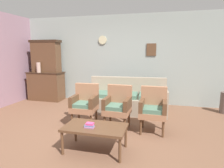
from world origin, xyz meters
TOP-DOWN VIEW (x-y plane):
  - ground_plane at (0.00, 0.00)m, footprint 7.68×7.68m
  - wall_back_with_decor at (0.00, 2.63)m, footprint 6.40×0.09m
  - side_cabinet at (-2.47, 2.25)m, footprint 1.16×0.55m
  - cabinet_upper_hutch at (-2.47, 2.33)m, footprint 0.99×0.38m
  - vase_on_cabinet at (-2.59, 2.07)m, footprint 0.13×0.13m
  - floral_couch at (0.35, 1.65)m, footprint 2.11×0.92m
  - armchair_by_doorway at (-0.38, 0.52)m, footprint 0.54×0.51m
  - armchair_near_cabinet at (0.35, 0.52)m, footprint 0.55×0.52m
  - armchair_row_middle at (1.08, 0.52)m, footprint 0.53×0.50m
  - coffee_table at (0.21, -0.50)m, footprint 1.00×0.56m
  - book_stack_on_table at (0.14, -0.57)m, footprint 0.16×0.11m

SIDE VIEW (x-z plane):
  - ground_plane at x=0.00m, z-range 0.00..0.00m
  - floral_couch at x=0.35m, z-range -0.13..0.77m
  - coffee_table at x=0.21m, z-range 0.17..0.59m
  - book_stack_on_table at x=0.14m, z-range 0.42..0.49m
  - side_cabinet at x=-2.47m, z-range 0.00..0.93m
  - armchair_by_doorway at x=-0.38m, z-range 0.05..0.95m
  - armchair_near_cabinet at x=0.35m, z-range 0.05..0.95m
  - armchair_row_middle at x=1.08m, z-range 0.05..0.95m
  - vase_on_cabinet at x=-2.59m, z-range 0.93..1.25m
  - wall_back_with_decor at x=0.00m, z-range 0.00..2.70m
  - cabinet_upper_hutch at x=-2.47m, z-range 0.94..1.97m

